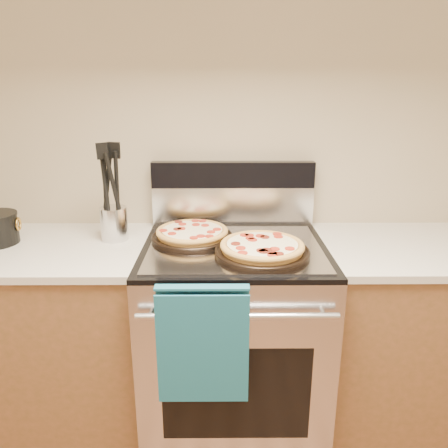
{
  "coord_description": "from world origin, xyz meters",
  "views": [
    {
      "loc": [
        -0.05,
        -0.05,
        1.55
      ],
      "look_at": [
        -0.04,
        1.55,
        1.05
      ],
      "focal_mm": 35.0,
      "sensor_mm": 36.0,
      "label": 1
    }
  ],
  "objects_px": {
    "pepperoni_pizza_front": "(262,248)",
    "utensil_crock": "(114,223)",
    "range_body": "(234,344)",
    "pepperoni_pizza_back": "(192,234)"
  },
  "relations": [
    {
      "from": "range_body",
      "to": "utensil_crock",
      "type": "distance_m",
      "value": 0.75
    },
    {
      "from": "range_body",
      "to": "pepperoni_pizza_front",
      "type": "height_order",
      "value": "pepperoni_pizza_front"
    },
    {
      "from": "utensil_crock",
      "to": "pepperoni_pizza_front",
      "type": "bearing_deg",
      "value": -19.67
    },
    {
      "from": "range_body",
      "to": "pepperoni_pizza_back",
      "type": "bearing_deg",
      "value": 158.75
    },
    {
      "from": "range_body",
      "to": "pepperoni_pizza_back",
      "type": "relative_size",
      "value": 2.61
    },
    {
      "from": "utensil_crock",
      "to": "pepperoni_pizza_back",
      "type": "bearing_deg",
      "value": -6.93
    },
    {
      "from": "pepperoni_pizza_back",
      "to": "pepperoni_pizza_front",
      "type": "distance_m",
      "value": 0.34
    },
    {
      "from": "pepperoni_pizza_front",
      "to": "utensil_crock",
      "type": "relative_size",
      "value": 2.51
    },
    {
      "from": "pepperoni_pizza_front",
      "to": "pepperoni_pizza_back",
      "type": "bearing_deg",
      "value": 147.29
    },
    {
      "from": "pepperoni_pizza_back",
      "to": "pepperoni_pizza_front",
      "type": "xyz_separation_m",
      "value": [
        0.28,
        -0.18,
        0.0
      ]
    }
  ]
}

